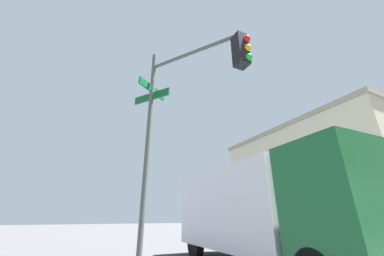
% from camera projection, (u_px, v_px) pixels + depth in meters
% --- Properties ---
extents(traffic_signal_near, '(2.64, 1.98, 5.78)m').
position_uv_depth(traffic_signal_near, '(188.00, 99.00, 5.07)').
color(traffic_signal_near, '#474C47').
rests_on(traffic_signal_near, ground_plane).
extents(building_stucco, '(16.02, 19.85, 9.67)m').
position_uv_depth(building_stucco, '(351.00, 184.00, 23.54)').
color(building_stucco, beige).
rests_on(building_stucco, ground_plane).
extents(box_truck_second, '(8.07, 2.63, 3.22)m').
position_uv_depth(box_truck_second, '(256.00, 208.00, 7.60)').
color(box_truck_second, '#19592D').
rests_on(box_truck_second, ground_plane).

